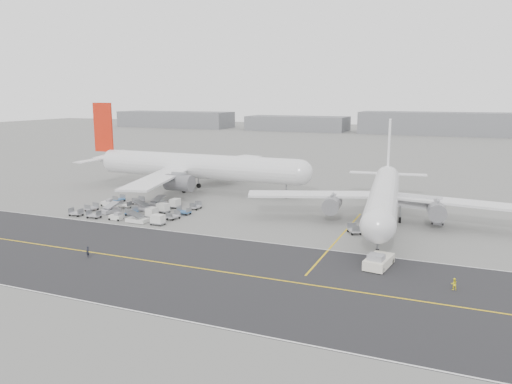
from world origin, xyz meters
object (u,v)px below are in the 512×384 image
at_px(ground_crew_a, 88,252).
at_px(ground_crew_b, 454,284).
at_px(pushback_tug, 378,261).
at_px(jet_bridge, 407,202).
at_px(airliner_a, 192,166).
at_px(airliner_b, 384,195).

xyz_separation_m(ground_crew_a, ground_crew_b, (53.03, 7.72, -0.07)).
bearing_deg(pushback_tug, ground_crew_a, -154.98).
bearing_deg(jet_bridge, ground_crew_b, -72.92).
xyz_separation_m(airliner_a, ground_crew_b, (65.50, -47.09, -5.74)).
bearing_deg(ground_crew_b, airliner_a, -52.89).
bearing_deg(ground_crew_a, jet_bridge, 56.37).
bearing_deg(airliner_a, airliner_b, -105.73).
xyz_separation_m(airliner_a, ground_crew_a, (12.46, -54.81, -5.67)).
height_order(ground_crew_a, ground_crew_b, ground_crew_a).
bearing_deg(ground_crew_b, pushback_tug, -42.46).
relative_size(jet_bridge, ground_crew_b, 9.01).
relative_size(airliner_b, jet_bridge, 3.82).
relative_size(jet_bridge, ground_crew_a, 8.26).
height_order(jet_bridge, ground_crew_a, jet_bridge).
distance_m(jet_bridge, ground_crew_b, 36.55).
xyz_separation_m(airliner_b, jet_bridge, (4.13, 2.75, -1.71)).
bearing_deg(ground_crew_a, airliner_b, 57.35).
bearing_deg(airliner_b, ground_crew_b, -73.10).
bearing_deg(airliner_b, jet_bridge, 27.29).
xyz_separation_m(airliner_b, ground_crew_b, (13.90, -32.35, -4.74)).
distance_m(airliner_b, ground_crew_a, 56.20).
bearing_deg(airliner_a, pushback_tug, -127.22).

